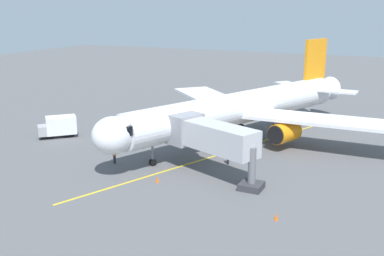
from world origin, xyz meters
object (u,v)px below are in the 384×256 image
object	(u,v)px
jet_bridge	(207,136)
safety_cone_nose_left	(276,217)
ground_crew_marshaller	(114,155)
ground_crew_wing_walker	(228,156)
safety_cone_nose_right	(113,142)
airplane	(242,108)
box_truck_near_nose	(58,126)
safety_cone_wing_port	(157,179)

from	to	relation	value
jet_bridge	safety_cone_nose_left	size ratio (longest dim) A/B	20.51
jet_bridge	ground_crew_marshaller	distance (m)	10.36
ground_crew_wing_walker	safety_cone_nose_right	size ratio (longest dim) A/B	3.11
airplane	jet_bridge	xyz separation A→B (m)	(-0.96, 12.46, -0.24)
ground_crew_wing_walker	safety_cone_nose_right	world-z (taller)	ground_crew_wing_walker
airplane	safety_cone_nose_left	xyz separation A→B (m)	(-9.95, 19.51, -3.73)
airplane	jet_bridge	world-z (taller)	airplane
jet_bridge	safety_cone_nose_right	world-z (taller)	jet_bridge
box_truck_near_nose	safety_cone_wing_port	distance (m)	20.46
box_truck_near_nose	safety_cone_nose_right	distance (m)	8.13
ground_crew_wing_walker	safety_cone_wing_port	xyz separation A→B (m)	(4.00, 7.60, -0.61)
safety_cone_wing_port	box_truck_near_nose	bearing A→B (deg)	-22.64
safety_cone_wing_port	ground_crew_wing_walker	bearing A→B (deg)	-117.73
box_truck_near_nose	safety_cone_nose_left	size ratio (longest dim) A/B	8.49
safety_cone_wing_port	safety_cone_nose_left	bearing A→B (deg)	166.92
ground_crew_wing_walker	safety_cone_wing_port	distance (m)	8.61
safety_cone_nose_right	safety_cone_wing_port	world-z (taller)	same
ground_crew_marshaller	airplane	bearing A→B (deg)	-122.36
jet_bridge	safety_cone_nose_right	bearing A→B (deg)	-15.71
ground_crew_marshaller	box_truck_near_nose	bearing A→B (deg)	-23.05
airplane	ground_crew_wing_walker	world-z (taller)	airplane
box_truck_near_nose	safety_cone_wing_port	bearing A→B (deg)	157.36
airplane	ground_crew_wing_walker	size ratio (longest dim) A/B	22.68
ground_crew_marshaller	safety_cone_wing_port	bearing A→B (deg)	158.10
airplane	safety_cone_nose_right	distance (m)	15.97
jet_bridge	ground_crew_wing_walker	xyz separation A→B (m)	(-0.87, -3.37, -2.88)
ground_crew_marshaller	safety_cone_nose_left	xyz separation A→B (m)	(-18.81, 5.51, -0.61)
safety_cone_nose_right	safety_cone_wing_port	xyz separation A→B (m)	(-10.81, 8.16, 0.00)
box_truck_near_nose	safety_cone_wing_port	size ratio (longest dim) A/B	8.49
ground_crew_wing_walker	safety_cone_wing_port	size ratio (longest dim) A/B	3.11
jet_bridge	box_truck_near_nose	world-z (taller)	jet_bridge
safety_cone_nose_left	ground_crew_marshaller	bearing A→B (deg)	-16.32
airplane	ground_crew_marshaller	xyz separation A→B (m)	(8.87, 14.00, -3.12)
jet_bridge	box_truck_near_nose	xyz separation A→B (m)	(21.98, -3.63, -2.38)
box_truck_near_nose	ground_crew_marshaller	bearing A→B (deg)	156.95
safety_cone_nose_left	box_truck_near_nose	bearing A→B (deg)	-19.03
safety_cone_nose_left	safety_cone_wing_port	size ratio (longest dim) A/B	1.00
ground_crew_marshaller	box_truck_near_nose	xyz separation A→B (m)	(12.15, -5.17, 0.50)
safety_cone_nose_right	safety_cone_wing_port	size ratio (longest dim) A/B	1.00
ground_crew_marshaller	ground_crew_wing_walker	distance (m)	11.77
safety_cone_wing_port	ground_crew_marshaller	bearing A→B (deg)	-21.90
ground_crew_wing_walker	safety_cone_wing_port	world-z (taller)	ground_crew_wing_walker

